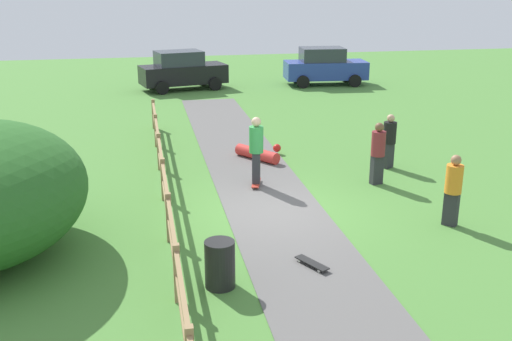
{
  "coord_description": "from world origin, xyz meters",
  "views": [
    {
      "loc": [
        -3.04,
        -13.33,
        5.46
      ],
      "look_at": [
        -0.42,
        0.19,
        1.0
      ],
      "focal_mm": 42.34,
      "sensor_mm": 36.0,
      "label": 1
    }
  ],
  "objects_px": {
    "skater_fallen": "(259,153)",
    "skateboard_loose": "(312,263)",
    "parked_car_black": "(182,70)",
    "bystander_black": "(389,139)",
    "skater_riding": "(256,148)",
    "parked_car_blue": "(325,66)",
    "bystander_orange": "(453,187)",
    "trash_bin": "(220,264)",
    "bystander_maroon": "(378,151)"
  },
  "relations": [
    {
      "from": "skater_riding",
      "to": "skateboard_loose",
      "type": "height_order",
      "value": "skater_riding"
    },
    {
      "from": "bystander_orange",
      "to": "bystander_black",
      "type": "relative_size",
      "value": 1.03
    },
    {
      "from": "skater_riding",
      "to": "skateboard_loose",
      "type": "distance_m",
      "value": 5.02
    },
    {
      "from": "skater_fallen",
      "to": "bystander_orange",
      "type": "bearing_deg",
      "value": -60.71
    },
    {
      "from": "bystander_maroon",
      "to": "skater_fallen",
      "type": "bearing_deg",
      "value": 133.65
    },
    {
      "from": "skater_riding",
      "to": "bystander_maroon",
      "type": "relative_size",
      "value": 1.1
    },
    {
      "from": "skater_riding",
      "to": "parked_car_black",
      "type": "xyz_separation_m",
      "value": [
        -0.84,
        15.01,
        -0.13
      ]
    },
    {
      "from": "trash_bin",
      "to": "skater_riding",
      "type": "bearing_deg",
      "value": 72.22
    },
    {
      "from": "skater_fallen",
      "to": "bystander_maroon",
      "type": "relative_size",
      "value": 0.88
    },
    {
      "from": "skater_riding",
      "to": "bystander_maroon",
      "type": "bearing_deg",
      "value": -7.77
    },
    {
      "from": "bystander_orange",
      "to": "parked_car_blue",
      "type": "relative_size",
      "value": 0.39
    },
    {
      "from": "skateboard_loose",
      "to": "bystander_black",
      "type": "relative_size",
      "value": 0.49
    },
    {
      "from": "skater_fallen",
      "to": "parked_car_blue",
      "type": "distance_m",
      "value": 13.99
    },
    {
      "from": "bystander_black",
      "to": "trash_bin",
      "type": "bearing_deg",
      "value": -133.41
    },
    {
      "from": "skater_fallen",
      "to": "skateboard_loose",
      "type": "height_order",
      "value": "skater_fallen"
    },
    {
      "from": "skater_fallen",
      "to": "skater_riding",
      "type": "bearing_deg",
      "value": -102.81
    },
    {
      "from": "trash_bin",
      "to": "skater_riding",
      "type": "xyz_separation_m",
      "value": [
        1.71,
        5.34,
        0.63
      ]
    },
    {
      "from": "skateboard_loose",
      "to": "bystander_black",
      "type": "height_order",
      "value": "bystander_black"
    },
    {
      "from": "skater_riding",
      "to": "parked_car_blue",
      "type": "xyz_separation_m",
      "value": [
        6.54,
        15.02,
        -0.13
      ]
    },
    {
      "from": "bystander_black",
      "to": "parked_car_black",
      "type": "distance_m",
      "value": 14.99
    },
    {
      "from": "skater_riding",
      "to": "bystander_orange",
      "type": "relative_size",
      "value": 1.13
    },
    {
      "from": "bystander_black",
      "to": "bystander_maroon",
      "type": "bearing_deg",
      "value": -124.06
    },
    {
      "from": "skater_riding",
      "to": "parked_car_blue",
      "type": "bearing_deg",
      "value": 66.46
    },
    {
      "from": "skater_fallen",
      "to": "bystander_black",
      "type": "xyz_separation_m",
      "value": [
        3.61,
        -1.54,
        0.69
      ]
    },
    {
      "from": "bystander_maroon",
      "to": "bystander_black",
      "type": "xyz_separation_m",
      "value": [
        0.89,
        1.32,
        -0.06
      ]
    },
    {
      "from": "bystander_black",
      "to": "parked_car_blue",
      "type": "xyz_separation_m",
      "value": [
        2.38,
        14.15,
        0.07
      ]
    },
    {
      "from": "trash_bin",
      "to": "bystander_orange",
      "type": "distance_m",
      "value": 5.88
    },
    {
      "from": "skateboard_loose",
      "to": "parked_car_blue",
      "type": "bearing_deg",
      "value": 72.24
    },
    {
      "from": "skater_fallen",
      "to": "parked_car_blue",
      "type": "height_order",
      "value": "parked_car_blue"
    },
    {
      "from": "skateboard_loose",
      "to": "bystander_orange",
      "type": "distance_m",
      "value": 4.05
    },
    {
      "from": "parked_car_black",
      "to": "trash_bin",
      "type": "bearing_deg",
      "value": -92.45
    },
    {
      "from": "bystander_orange",
      "to": "parked_car_black",
      "type": "distance_m",
      "value": 19.07
    },
    {
      "from": "trash_bin",
      "to": "skater_fallen",
      "type": "xyz_separation_m",
      "value": [
        2.26,
        7.75,
        -0.25
      ]
    },
    {
      "from": "skateboard_loose",
      "to": "parked_car_blue",
      "type": "xyz_separation_m",
      "value": [
        6.39,
        19.94,
        0.87
      ]
    },
    {
      "from": "trash_bin",
      "to": "parked_car_black",
      "type": "relative_size",
      "value": 0.2
    },
    {
      "from": "skateboard_loose",
      "to": "bystander_maroon",
      "type": "relative_size",
      "value": 0.47
    },
    {
      "from": "trash_bin",
      "to": "skater_riding",
      "type": "relative_size",
      "value": 0.47
    },
    {
      "from": "parked_car_black",
      "to": "bystander_black",
      "type": "bearing_deg",
      "value": -70.52
    },
    {
      "from": "skater_riding",
      "to": "skater_fallen",
      "type": "relative_size",
      "value": 1.25
    },
    {
      "from": "trash_bin",
      "to": "parked_car_black",
      "type": "xyz_separation_m",
      "value": [
        0.87,
        20.34,
        0.51
      ]
    },
    {
      "from": "skateboard_loose",
      "to": "skater_riding",
      "type": "bearing_deg",
      "value": 91.84
    },
    {
      "from": "trash_bin",
      "to": "skater_fallen",
      "type": "relative_size",
      "value": 0.59
    },
    {
      "from": "bystander_orange",
      "to": "parked_car_black",
      "type": "relative_size",
      "value": 0.37
    },
    {
      "from": "skater_fallen",
      "to": "parked_car_blue",
      "type": "xyz_separation_m",
      "value": [
        6.0,
        12.61,
        0.76
      ]
    },
    {
      "from": "bystander_maroon",
      "to": "parked_car_blue",
      "type": "xyz_separation_m",
      "value": [
        3.27,
        15.47,
        0.01
      ]
    },
    {
      "from": "parked_car_black",
      "to": "bystander_orange",
      "type": "bearing_deg",
      "value": -75.76
    },
    {
      "from": "bystander_orange",
      "to": "trash_bin",
      "type": "bearing_deg",
      "value": -161.53
    },
    {
      "from": "trash_bin",
      "to": "bystander_black",
      "type": "height_order",
      "value": "bystander_black"
    },
    {
      "from": "skater_fallen",
      "to": "bystander_orange",
      "type": "xyz_separation_m",
      "value": [
        3.3,
        -5.89,
        0.72
      ]
    },
    {
      "from": "trash_bin",
      "to": "parked_car_black",
      "type": "distance_m",
      "value": 20.37
    }
  ]
}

